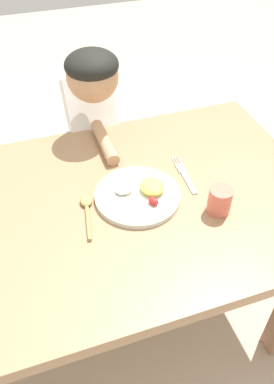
# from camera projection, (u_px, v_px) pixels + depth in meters

# --- Properties ---
(ground_plane) EXTENTS (8.00, 8.00, 0.00)m
(ground_plane) POSITION_uv_depth(u_px,v_px,m) (121.00, 317.00, 1.72)
(ground_plane) COLOR #B8A791
(dining_table) EXTENTS (1.34, 0.86, 0.71)m
(dining_table) POSITION_uv_depth(u_px,v_px,m) (116.00, 225.00, 1.31)
(dining_table) COLOR #997452
(dining_table) RESTS_ON ground_plane
(plate) EXTENTS (0.27, 0.27, 0.05)m
(plate) POSITION_uv_depth(u_px,v_px,m) (139.00, 194.00, 1.25)
(plate) COLOR silver
(plate) RESTS_ON dining_table
(fork) EXTENTS (0.03, 0.20, 0.01)m
(fork) POSITION_uv_depth(u_px,v_px,m) (185.00, 176.00, 1.33)
(fork) COLOR silver
(fork) RESTS_ON dining_table
(spoon) EXTENTS (0.06, 0.19, 0.02)m
(spoon) POSITION_uv_depth(u_px,v_px,m) (87.00, 208.00, 1.21)
(spoon) COLOR tan
(spoon) RESTS_ON dining_table
(drinking_cup) EXTENTS (0.07, 0.07, 0.09)m
(drinking_cup) POSITION_uv_depth(u_px,v_px,m) (220.00, 200.00, 1.18)
(drinking_cup) COLOR #DE6A57
(drinking_cup) RESTS_ON dining_table
(person) EXTENTS (0.19, 0.47, 1.03)m
(person) POSITION_uv_depth(u_px,v_px,m) (93.00, 138.00, 1.66)
(person) COLOR #425567
(person) RESTS_ON ground_plane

